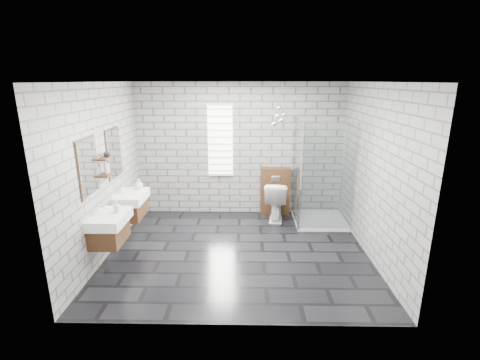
{
  "coord_description": "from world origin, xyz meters",
  "views": [
    {
      "loc": [
        0.13,
        -5.2,
        2.72
      ],
      "look_at": [
        0.03,
        0.35,
        1.13
      ],
      "focal_mm": 26.0,
      "sensor_mm": 36.0,
      "label": 1
    }
  ],
  "objects_px": {
    "shower_enclosure": "(317,199)",
    "cistern_panel": "(275,191)",
    "vanity_left": "(107,220)",
    "vanity_right": "(129,198)",
    "toilet": "(276,200)"
  },
  "relations": [
    {
      "from": "vanity_left",
      "to": "vanity_right",
      "type": "relative_size",
      "value": 1.0
    },
    {
      "from": "cistern_panel",
      "to": "shower_enclosure",
      "type": "height_order",
      "value": "shower_enclosure"
    },
    {
      "from": "shower_enclosure",
      "to": "vanity_left",
      "type": "bearing_deg",
      "value": -153.53
    },
    {
      "from": "vanity_right",
      "to": "toilet",
      "type": "bearing_deg",
      "value": 20.26
    },
    {
      "from": "vanity_left",
      "to": "toilet",
      "type": "distance_m",
      "value": 3.31
    },
    {
      "from": "vanity_right",
      "to": "shower_enclosure",
      "type": "height_order",
      "value": "shower_enclosure"
    },
    {
      "from": "vanity_left",
      "to": "toilet",
      "type": "xyz_separation_m",
      "value": [
        2.64,
        1.96,
        -0.36
      ]
    },
    {
      "from": "cistern_panel",
      "to": "shower_enclosure",
      "type": "distance_m",
      "value": 0.92
    },
    {
      "from": "vanity_left",
      "to": "vanity_right",
      "type": "height_order",
      "value": "same"
    },
    {
      "from": "toilet",
      "to": "vanity_right",
      "type": "bearing_deg",
      "value": 27.46
    },
    {
      "from": "shower_enclosure",
      "to": "cistern_panel",
      "type": "bearing_deg",
      "value": 145.93
    },
    {
      "from": "shower_enclosure",
      "to": "toilet",
      "type": "height_order",
      "value": "shower_enclosure"
    },
    {
      "from": "toilet",
      "to": "vanity_left",
      "type": "bearing_deg",
      "value": 43.81
    },
    {
      "from": "shower_enclosure",
      "to": "vanity_right",
      "type": "bearing_deg",
      "value": -168.25
    },
    {
      "from": "cistern_panel",
      "to": "toilet",
      "type": "height_order",
      "value": "cistern_panel"
    }
  ]
}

